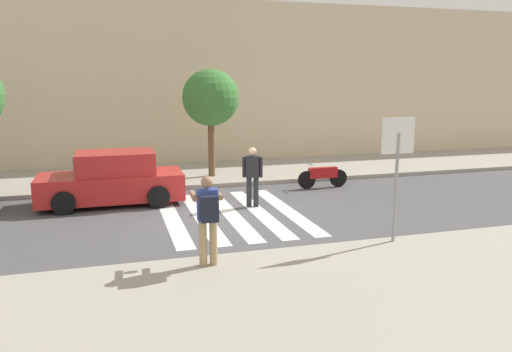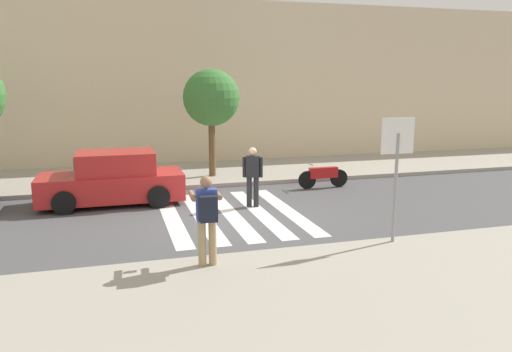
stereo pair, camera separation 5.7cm
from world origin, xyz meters
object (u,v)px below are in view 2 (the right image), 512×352
Objects in this scene: pedestrian_crossing at (253,174)px; parked_car_red at (113,180)px; photographer_with_backpack at (207,213)px; motorcycle at (323,176)px; street_tree_center at (211,98)px; stop_sign at (397,152)px.

parked_car_red is at bearing 158.60° from pedestrian_crossing.
pedestrian_crossing is (2.17, 4.55, -0.19)m from photographer_with_backpack.
street_tree_center is (-3.31, 2.45, 2.54)m from motorcycle.
photographer_with_backpack is 6.29m from parked_car_red.
photographer_with_backpack is 5.04m from pedestrian_crossing.
parked_car_red is at bearing -177.48° from motorcycle.
stop_sign is 0.66× the size of parked_car_red.
pedestrian_crossing is 3.53m from motorcycle.
parked_car_red is (-1.66, 6.05, -0.44)m from photographer_with_backpack.
stop_sign is 8.84m from street_tree_center.
street_tree_center is (1.84, 8.80, 1.78)m from photographer_with_backpack.
photographer_with_backpack is 0.98× the size of motorcycle.
stop_sign is 1.56× the size of pedestrian_crossing.
pedestrian_crossing is (-1.96, 4.25, -1.13)m from stop_sign.
street_tree_center reaches higher than pedestrian_crossing.
parked_car_red is 6.84m from motorcycle.
street_tree_center is (3.51, 2.75, 2.23)m from parked_car_red.
stop_sign is 6.37m from motorcycle.
pedestrian_crossing is at bearing -85.59° from street_tree_center.
pedestrian_crossing is at bearing -21.40° from parked_car_red.
photographer_with_backpack is 9.16m from street_tree_center.
photographer_with_backpack is 1.00× the size of pedestrian_crossing.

